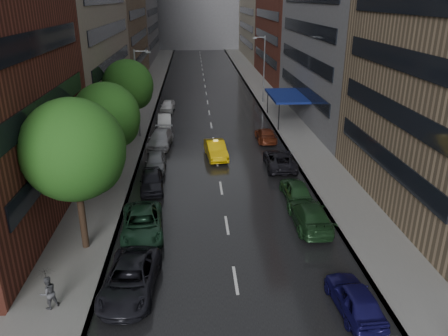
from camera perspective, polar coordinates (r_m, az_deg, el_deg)
The scene contains 14 objects.
ground at distance 20.84m, azimuth 2.62°, elevation -20.88°, with size 220.00×220.00×0.00m, color gray.
road at distance 66.80m, azimuth -2.28°, elevation 9.34°, with size 14.00×140.00×0.01m, color black.
sidewalk_left at distance 67.13m, azimuth -10.08°, elevation 9.16°, with size 4.00×140.00×0.15m, color gray.
sidewalk_right at distance 67.65m, azimuth 5.47°, elevation 9.48°, with size 4.00×140.00×0.15m, color gray.
tree_near at distance 25.21m, azimuth -19.08°, elevation 2.24°, with size 5.71×5.71×9.11m.
tree_mid at distance 34.26m, azimuth -15.16°, elevation 6.50°, with size 5.14×5.14×8.20m.
tree_far at distance 46.05m, azimuth -12.45°, elevation 10.50°, with size 5.18×5.18×8.25m.
taxi at distance 40.59m, azimuth -1.08°, elevation 2.43°, with size 1.67×4.78×1.58m, color #DDAC0B.
parked_cars_left at distance 36.22m, azimuth -9.18°, elevation -0.32°, with size 3.00×42.92×1.54m.
parked_cars_right at distance 33.62m, azimuth 8.98°, elevation -2.08°, with size 2.65×31.07×1.58m.
ped_black_umbrella at distance 22.78m, azimuth -22.11°, elevation -14.07°, with size 1.04×1.02×2.09m.
street_lamp_left at distance 46.55m, azimuth -11.21°, elevation 9.75°, with size 1.74×0.22×9.00m.
street_lamp_right at distance 61.74m, azimuth 5.18°, elevation 12.88°, with size 1.74×0.22×9.00m.
awning at distance 52.60m, azimuth 8.19°, elevation 9.31°, with size 4.00×8.00×3.12m.
Camera 1 is at (-1.97, -15.28, 14.04)m, focal length 35.00 mm.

